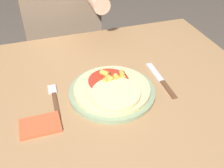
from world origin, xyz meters
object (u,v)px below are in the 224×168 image
Objects in this scene: knife at (161,80)px; person_diner at (62,18)px; pizza at (113,89)px; fork at (54,99)px; dining_table at (104,112)px; plate at (112,92)px.

person_diner is at bearing 109.78° from knife.
pizza reaches higher than knife.
dining_table is at bearing 0.59° from fork.
knife is at bearing -2.62° from fork.
pizza is 1.47× the size of fork.
fork reaches higher than dining_table.
plate is 0.19m from knife.
fork is (-0.17, -0.00, 0.12)m from dining_table.
plate is 1.67× the size of fork.
fork is (-0.19, 0.04, -0.02)m from pizza.
pizza is at bearing -174.75° from knife.
plate is at bearing 96.98° from pizza.
knife is (0.19, 0.02, -0.02)m from pizza.
person_diner is at bearing 78.81° from fork.
plate is 1.33× the size of knife.
pizza is (0.00, -0.00, 0.02)m from plate.
dining_table is 0.68m from person_diner.
plate is at bearing -8.93° from fork.
knife is at bearing -5.18° from dining_table.
fork is 0.80× the size of knife.
knife is 0.17× the size of person_diner.
person_diner is (-0.25, 0.70, -0.02)m from knife.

